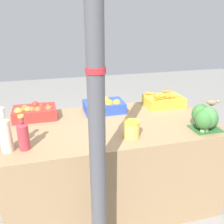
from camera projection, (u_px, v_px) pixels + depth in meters
ground_plane at (112, 198)px, 2.34m from camera, size 10.00×10.00×0.00m
market_table at (112, 163)px, 2.21m from camera, size 1.71×0.90×0.77m
support_pole at (96, 81)px, 1.25m from camera, size 0.10×0.10×2.58m
apple_crate at (34, 112)px, 2.15m from camera, size 0.36×0.25×0.13m
orange_crate at (103, 105)px, 2.30m from camera, size 0.36×0.25×0.13m
carrot_crate at (164, 101)px, 2.45m from camera, size 0.36×0.25×0.13m
broccoli_pile at (206, 118)px, 1.92m from camera, size 0.25×0.23×0.20m
juice_bottle_cloudy at (5, 133)px, 1.60m from camera, size 0.08×0.08×0.30m
juice_bottle_ruby at (23, 135)px, 1.63m from camera, size 0.07×0.07×0.24m
pickle_jar at (131, 129)px, 1.81m from camera, size 0.12×0.12×0.12m
sparrow_bird at (212, 102)px, 1.87m from camera, size 0.12×0.08×0.05m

